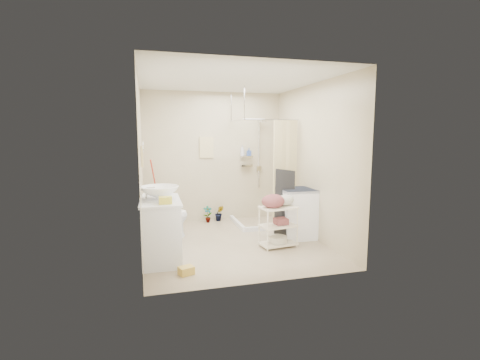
{
  "coord_description": "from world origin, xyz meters",
  "views": [
    {
      "loc": [
        -1.32,
        -5.35,
        1.77
      ],
      "look_at": [
        0.19,
        0.25,
        1.0
      ],
      "focal_mm": 26.0,
      "sensor_mm": 36.0,
      "label": 1
    }
  ],
  "objects_px": {
    "vanity": "(161,230)",
    "laundry_rack": "(278,223)",
    "washing_machine": "(297,213)",
    "toilet": "(165,215)"
  },
  "relations": [
    {
      "from": "vanity",
      "to": "laundry_rack",
      "type": "relative_size",
      "value": 1.27
    },
    {
      "from": "vanity",
      "to": "washing_machine",
      "type": "relative_size",
      "value": 1.17
    },
    {
      "from": "vanity",
      "to": "laundry_rack",
      "type": "distance_m",
      "value": 1.81
    },
    {
      "from": "vanity",
      "to": "laundry_rack",
      "type": "xyz_separation_m",
      "value": [
        1.8,
        0.11,
        -0.05
      ]
    },
    {
      "from": "washing_machine",
      "to": "laundry_rack",
      "type": "height_order",
      "value": "washing_machine"
    },
    {
      "from": "toilet",
      "to": "washing_machine",
      "type": "height_order",
      "value": "washing_machine"
    },
    {
      "from": "vanity",
      "to": "toilet",
      "type": "bearing_deg",
      "value": 84.51
    },
    {
      "from": "toilet",
      "to": "washing_machine",
      "type": "xyz_separation_m",
      "value": [
        2.18,
        -0.59,
        0.04
      ]
    },
    {
      "from": "washing_machine",
      "to": "toilet",
      "type": "bearing_deg",
      "value": 166.21
    },
    {
      "from": "vanity",
      "to": "washing_machine",
      "type": "xyz_separation_m",
      "value": [
        2.3,
        0.52,
        -0.01
      ]
    }
  ]
}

